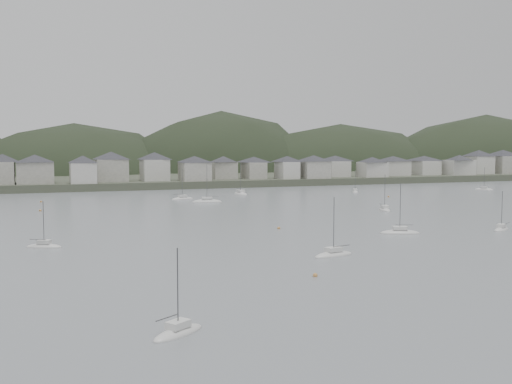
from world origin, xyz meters
name	(u,v)px	position (x,y,z in m)	size (l,w,h in m)	color
ground	(428,269)	(0.00, 0.00, 0.00)	(900.00, 900.00, 0.00)	slate
far_shore_land	(129,172)	(0.00, 295.00, 1.50)	(900.00, 250.00, 3.00)	#383D2D
forested_ridge	(145,197)	(4.83, 269.40, -11.28)	(851.55, 103.94, 102.57)	black
waterfront_town	(279,166)	(50.59, 183.34, 8.66)	(451.48, 28.46, 12.92)	gray
sailboat_lead	(484,189)	(116.32, 126.08, 0.18)	(6.15, 6.87, 9.62)	silver
moored_fleet	(171,221)	(-23.99, 68.14, 0.17)	(261.73, 164.62, 13.44)	silver
mooring_buoys	(279,224)	(-1.85, 54.77, 0.15)	(191.76, 152.38, 0.70)	#B87E3D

